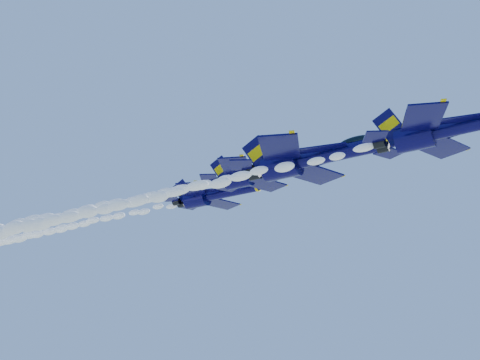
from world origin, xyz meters
The scene contains 8 objects.
jet_lead centered at (21.57, -8.94, 148.78)m, with size 15.85×13.00×5.89m.
smoke_trail_jet_lead centered at (-17.22, -8.94, 148.30)m, with size 64.04×2.15×1.93m, color white.
jet_second centered at (6.40, -4.47, 150.98)m, with size 19.95×16.37×7.42m.
smoke_trail_jet_second centered at (-34.14, -4.47, 150.46)m, with size 64.04×2.70×2.43m, color white.
jet_third centered at (-4.34, 2.99, 153.94)m, with size 17.66×14.48×6.56m.
smoke_trail_jet_third centered at (-43.90, 2.99, 153.44)m, with size 64.04×2.39×2.15m, color white.
jet_fourth centered at (-15.69, 9.00, 154.69)m, with size 17.50×14.35×6.50m.
smoke_trail_jet_fourth centered at (-55.18, 9.00, 154.19)m, with size 64.04×2.37×2.13m, color white.
Camera 1 is at (27.53, -55.87, 127.16)m, focal length 40.00 mm.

